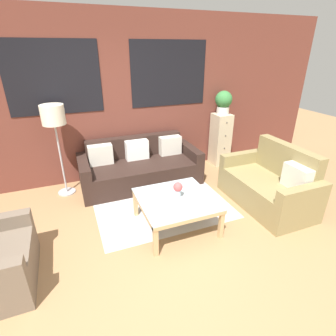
{
  "coord_description": "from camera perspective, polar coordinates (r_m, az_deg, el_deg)",
  "views": [
    {
      "loc": [
        -0.88,
        -2.15,
        2.22
      ],
      "look_at": [
        0.46,
        1.22,
        0.55
      ],
      "focal_mm": 28.0,
      "sensor_mm": 36.0,
      "label": 1
    }
  ],
  "objects": [
    {
      "name": "drawer_cabinet",
      "position": [
        5.47,
        11.3,
        6.12
      ],
      "size": [
        0.32,
        0.37,
        1.04
      ],
      "color": "#C6B793",
      "rests_on": "ground_plane"
    },
    {
      "name": "coffee_table",
      "position": [
        3.47,
        1.71,
        -7.47
      ],
      "size": [
        0.95,
        0.95,
        0.43
      ],
      "color": "silver",
      "rests_on": "ground_plane"
    },
    {
      "name": "potted_plant",
      "position": [
        5.28,
        11.99,
        13.97
      ],
      "size": [
        0.32,
        0.32,
        0.44
      ],
      "color": "silver",
      "rests_on": "drawer_cabinet"
    },
    {
      "name": "flower_vase",
      "position": [
        3.41,
        2.16,
        -4.52
      ],
      "size": [
        0.12,
        0.12,
        0.21
      ],
      "color": "#ADBCC6",
      "rests_on": "coffee_table"
    },
    {
      "name": "floor_lamp",
      "position": [
        4.31,
        -23.62,
        9.64
      ],
      "size": [
        0.34,
        0.34,
        1.47
      ],
      "color": "#B2B2B7",
      "rests_on": "ground_plane"
    },
    {
      "name": "settee_vintage",
      "position": [
        4.28,
        21.26,
        -3.59
      ],
      "size": [
        0.8,
        1.44,
        0.92
      ],
      "color": "olive",
      "rests_on": "ground_plane"
    },
    {
      "name": "wall_back_brick",
      "position": [
        4.75,
        -11.0,
        14.42
      ],
      "size": [
        8.4,
        0.09,
        2.8
      ],
      "color": "brown",
      "rests_on": "ground_plane"
    },
    {
      "name": "rug",
      "position": [
        4.17,
        -1.79,
        -7.47
      ],
      "size": [
        1.98,
        1.66,
        0.0
      ],
      "color": "#BCB7B2",
      "rests_on": "ground_plane"
    },
    {
      "name": "ground_plane",
      "position": [
        3.21,
        0.41,
        -18.97
      ],
      "size": [
        16.0,
        16.0,
        0.0
      ],
      "primitive_type": "plane",
      "color": "#9E754C"
    },
    {
      "name": "couch_dark",
      "position": [
        4.67,
        -6.12,
        0.08
      ],
      "size": [
        2.05,
        0.88,
        0.78
      ],
      "color": "black",
      "rests_on": "ground_plane"
    }
  ]
}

